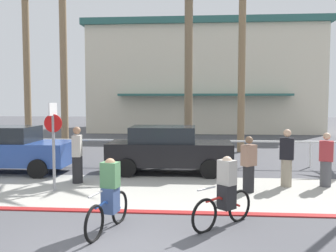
{
  "coord_description": "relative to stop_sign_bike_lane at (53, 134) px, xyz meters",
  "views": [
    {
      "loc": [
        1.6,
        -6.3,
        2.66
      ],
      "look_at": [
        0.65,
        6.0,
        1.77
      ],
      "focal_mm": 39.69,
      "sensor_mm": 36.0,
      "label": 1
    }
  ],
  "objects": [
    {
      "name": "building_backdrop",
      "position": [
        4.64,
        23.02,
        2.77
      ],
      "size": [
        18.93,
        11.38,
        8.85
      ],
      "color": "beige",
      "rests_on": "ground"
    },
    {
      "name": "cyclist_red_1",
      "position": [
        4.69,
        -2.53,
        -0.98
      ],
      "size": [
        1.33,
        1.33,
        1.5
      ],
      "color": "black",
      "rests_on": "ground"
    },
    {
      "name": "pedestrian_2",
      "position": [
        6.81,
        1.08,
        -0.86
      ],
      "size": [
        0.46,
        0.41,
        1.76
      ],
      "color": "gray",
      "rests_on": "ground"
    },
    {
      "name": "stop_sign_bike_lane",
      "position": [
        0.0,
        0.0,
        0.0
      ],
      "size": [
        0.52,
        0.56,
        2.56
      ],
      "color": "gray",
      "rests_on": "ground"
    },
    {
      "name": "pedestrian_0",
      "position": [
        7.99,
        1.17,
        -0.91
      ],
      "size": [
        0.46,
        0.41,
        1.66
      ],
      "color": "#4C4C51",
      "rests_on": "ground"
    },
    {
      "name": "pedestrian_3",
      "position": [
        0.34,
        1.06,
        -0.83
      ],
      "size": [
        0.36,
        0.43,
        1.81
      ],
      "color": "#232326",
      "rests_on": "ground"
    },
    {
      "name": "curb_paint",
      "position": [
        2.48,
        -1.76,
        -1.66
      ],
      "size": [
        44.0,
        0.24,
        0.03
      ],
      "primitive_type": "cube",
      "color": "maroon",
      "rests_on": "ground"
    },
    {
      "name": "car_black_2",
      "position": [
        3.08,
        2.94,
        -0.81
      ],
      "size": [
        4.4,
        2.02,
        1.69
      ],
      "color": "black",
      "rests_on": "ground"
    },
    {
      "name": "car_blue_1",
      "position": [
        -2.69,
        2.56,
        -0.81
      ],
      "size": [
        4.4,
        2.02,
        1.69
      ],
      "color": "#284793",
      "rests_on": "ground"
    },
    {
      "name": "rail_fence",
      "position": [
        2.48,
        4.54,
        -0.83
      ],
      "size": [
        21.87,
        0.08,
        1.04
      ],
      "color": "white",
      "rests_on": "ground"
    },
    {
      "name": "sidewalk_strip",
      "position": [
        2.48,
        0.24,
        -1.67
      ],
      "size": [
        44.0,
        4.0,
        0.02
      ],
      "primitive_type": "cube",
      "color": "#ADAAA0",
      "rests_on": "ground"
    },
    {
      "name": "ground_plane",
      "position": [
        2.48,
        6.04,
        -1.68
      ],
      "size": [
        80.0,
        80.0,
        0.0
      ],
      "primitive_type": "plane",
      "color": "#4C4C51"
    },
    {
      "name": "cyclist_blue_0",
      "position": [
        2.33,
        -2.99,
        -0.98
      ],
      "size": [
        0.48,
        1.78,
        1.5
      ],
      "color": "black",
      "rests_on": "ground"
    },
    {
      "name": "palm_tree_1",
      "position": [
        -5.1,
        9.4,
        5.45
      ],
      "size": [
        3.27,
        3.38,
        9.6
      ],
      "color": "#846B4C",
      "rests_on": "ground"
    },
    {
      "name": "pedestrian_1",
      "position": [
        5.57,
        0.3,
        -0.93
      ],
      "size": [
        0.48,
        0.45,
        1.62
      ],
      "color": "#232326",
      "rests_on": "ground"
    },
    {
      "name": "palm_tree_3",
      "position": [
        3.69,
        6.14,
        4.6
      ],
      "size": [
        3.18,
        3.06,
        8.2
      ],
      "color": "#756047",
      "rests_on": "ground"
    },
    {
      "name": "palm_tree_2",
      "position": [
        -2.64,
        8.07,
        5.72
      ],
      "size": [
        3.33,
        3.03,
        9.91
      ],
      "color": "#846B4C",
      "rests_on": "ground"
    },
    {
      "name": "palm_tree_4",
      "position": [
        6.33,
        8.63,
        5.43
      ],
      "size": [
        3.38,
        3.41,
        9.82
      ],
      "color": "#846B4C",
      "rests_on": "ground"
    }
  ]
}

